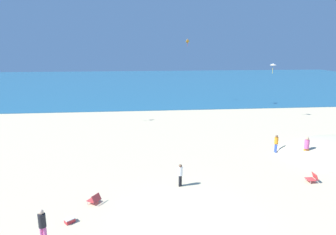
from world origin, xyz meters
TOP-DOWN VIEW (x-y plane):
  - ground_plane at (0.00, 10.00)m, footprint 120.00×120.00m
  - ocean_water at (0.00, 54.68)m, footprint 120.00×60.00m
  - beach_chair_near_camera at (-4.46, 2.10)m, footprint 0.79×0.78m
  - beach_chair_mid_beach at (8.44, 3.41)m, footprint 0.62×0.56m
  - cooler_box at (-5.39, 0.44)m, footprint 0.53×0.51m
  - person_0 at (8.51, 8.59)m, footprint 0.29×0.29m
  - person_1 at (0.32, 3.67)m, footprint 0.38×0.38m
  - person_3 at (10.00, 6.92)m, footprint 0.46×0.46m
  - person_4 at (-6.13, -0.98)m, footprint 0.40×0.40m
  - kite_orange at (4.84, 29.55)m, footprint 0.57×0.36m
  - kite_white at (12.90, 19.78)m, footprint 0.60×0.51m

SIDE VIEW (x-z plane):
  - ground_plane at x=0.00m, z-range 0.00..0.00m
  - ocean_water at x=0.00m, z-range 0.00..0.05m
  - cooler_box at x=-5.39m, z-range 0.00..0.23m
  - beach_chair_near_camera at x=-4.46m, z-range 0.00..0.53m
  - beach_chair_mid_beach at x=8.44m, z-range -0.02..0.55m
  - person_1 at x=0.32m, z-range 0.11..1.48m
  - person_0 at x=8.51m, z-range 0.11..1.52m
  - person_4 at x=-6.13m, z-range 0.12..1.69m
  - person_3 at x=10.00m, z-range 0.13..1.87m
  - kite_white at x=12.90m, z-range 5.49..6.63m
  - kite_orange at x=4.84m, z-range 8.16..9.14m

